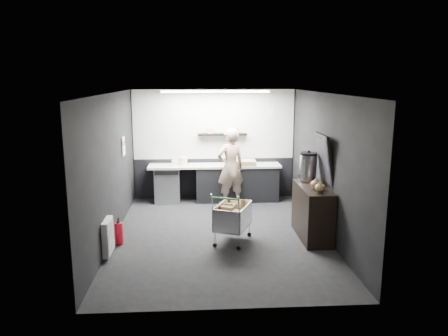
{
  "coord_description": "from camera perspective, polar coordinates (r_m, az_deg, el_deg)",
  "views": [
    {
      "loc": [
        -0.42,
        -7.96,
        2.98
      ],
      "look_at": [
        0.1,
        0.4,
        1.24
      ],
      "focal_mm": 35.0,
      "sensor_mm": 36.0,
      "label": 1
    }
  ],
  "objects": [
    {
      "name": "wall_right",
      "position": [
        8.48,
        13.07,
        0.35
      ],
      "size": [
        0.0,
        5.5,
        5.5
      ],
      "primitive_type": "plane",
      "rotation": [
        1.57,
        0.0,
        -1.57
      ],
      "color": "black",
      "rests_on": "floor"
    },
    {
      "name": "dado_panel",
      "position": [
        10.98,
        -1.29,
        -1.31
      ],
      "size": [
        3.95,
        0.02,
        1.0
      ],
      "primitive_type": "cube",
      "color": "black",
      "rests_on": "wall_back"
    },
    {
      "name": "shopping_cart",
      "position": [
        8.04,
        1.13,
        -6.54
      ],
      "size": [
        0.82,
        1.06,
        0.96
      ],
      "color": "silver",
      "rests_on": "floor"
    },
    {
      "name": "wall_clock",
      "position": [
        10.87,
        6.13,
        7.29
      ],
      "size": [
        0.2,
        0.03,
        0.2
      ],
      "primitive_type": "cylinder",
      "rotation": [
        1.57,
        0.0,
        0.0
      ],
      "color": "silver",
      "rests_on": "wall_back"
    },
    {
      "name": "cardboard_box",
      "position": [
        10.59,
        2.58,
        0.71
      ],
      "size": [
        0.59,
        0.46,
        0.11
      ],
      "primitive_type": "cube",
      "rotation": [
        0.0,
        0.0,
        -0.04
      ],
      "color": "tan",
      "rests_on": "prep_counter"
    },
    {
      "name": "radiator",
      "position": [
        7.69,
        -14.94,
        -8.67
      ],
      "size": [
        0.1,
        0.5,
        0.6
      ],
      "primitive_type": "cube",
      "color": "silver",
      "rests_on": "wall_left"
    },
    {
      "name": "floating_shelf",
      "position": [
        10.69,
        -0.22,
        4.43
      ],
      "size": [
        1.2,
        0.22,
        0.04
      ],
      "primitive_type": "cube",
      "color": "black",
      "rests_on": "wall_back"
    },
    {
      "name": "fire_extinguisher",
      "position": [
        8.2,
        -13.56,
        -8.16
      ],
      "size": [
        0.15,
        0.15,
        0.48
      ],
      "color": "red",
      "rests_on": "floor"
    },
    {
      "name": "floor",
      "position": [
        8.51,
        -0.53,
        -8.75
      ],
      "size": [
        5.5,
        5.5,
        0.0
      ],
      "primitive_type": "plane",
      "color": "black",
      "rests_on": "ground"
    },
    {
      "name": "ceiling_strip",
      "position": [
        9.83,
        -1.14,
        9.93
      ],
      "size": [
        2.4,
        0.2,
        0.04
      ],
      "primitive_type": "cube",
      "color": "white",
      "rests_on": "ceiling"
    },
    {
      "name": "poster_red_band",
      "position": [
        9.49,
        -12.99,
        3.2
      ],
      "size": [
        0.02,
        0.22,
        0.1
      ],
      "primitive_type": "cube",
      "color": "red",
      "rests_on": "poster"
    },
    {
      "name": "person",
      "position": [
        10.17,
        0.86,
        0.07
      ],
      "size": [
        0.78,
        0.65,
        1.85
      ],
      "primitive_type": "imported",
      "rotation": [
        0.0,
        0.0,
        3.49
      ],
      "color": "beige",
      "rests_on": "floor"
    },
    {
      "name": "ceiling",
      "position": [
        7.98,
        -0.57,
        9.73
      ],
      "size": [
        5.5,
        5.5,
        0.0
      ],
      "primitive_type": "plane",
      "rotation": [
        3.14,
        0.0,
        0.0
      ],
      "color": "silver",
      "rests_on": "wall_back"
    },
    {
      "name": "kitchen_wall_panel",
      "position": [
        10.76,
        -1.33,
        5.71
      ],
      "size": [
        3.95,
        0.02,
        1.7
      ],
      "primitive_type": "cube",
      "color": "beige",
      "rests_on": "wall_back"
    },
    {
      "name": "wall_left",
      "position": [
        8.28,
        -14.51,
        0.01
      ],
      "size": [
        0.0,
        5.5,
        5.5
      ],
      "primitive_type": "plane",
      "rotation": [
        1.57,
        0.0,
        1.57
      ],
      "color": "black",
      "rests_on": "floor"
    },
    {
      "name": "prep_counter",
      "position": [
        10.7,
        -0.5,
        -1.9
      ],
      "size": [
        3.2,
        0.61,
        0.9
      ],
      "color": "black",
      "rests_on": "floor"
    },
    {
      "name": "white_container",
      "position": [
        10.54,
        -6.38,
        0.67
      ],
      "size": [
        0.16,
        0.12,
        0.14
      ],
      "primitive_type": "cube",
      "rotation": [
        0.0,
        0.0,
        0.01
      ],
      "color": "silver",
      "rests_on": "prep_counter"
    },
    {
      "name": "poster",
      "position": [
        9.5,
        -13.0,
        2.78
      ],
      "size": [
        0.02,
        0.3,
        0.4
      ],
      "primitive_type": "cube",
      "color": "silver",
      "rests_on": "wall_left"
    },
    {
      "name": "wall_front",
      "position": [
        5.48,
        0.97,
        -5.56
      ],
      "size": [
        5.5,
        0.0,
        5.5
      ],
      "primitive_type": "plane",
      "rotation": [
        -1.57,
        0.0,
        0.0
      ],
      "color": "black",
      "rests_on": "floor"
    },
    {
      "name": "wall_back",
      "position": [
        10.84,
        -1.32,
        3.09
      ],
      "size": [
        5.5,
        0.0,
        5.5
      ],
      "primitive_type": "plane",
      "rotation": [
        1.57,
        0.0,
        0.0
      ],
      "color": "black",
      "rests_on": "floor"
    },
    {
      "name": "pink_tub",
      "position": [
        10.57,
        -5.37,
        0.89
      ],
      "size": [
        0.2,
        0.2,
        0.2
      ],
      "primitive_type": "cylinder",
      "color": "silver",
      "rests_on": "prep_counter"
    },
    {
      "name": "sideboard",
      "position": [
        8.41,
        11.52,
        -4.78
      ],
      "size": [
        0.56,
        1.32,
        1.97
      ],
      "color": "black",
      "rests_on": "floor"
    }
  ]
}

